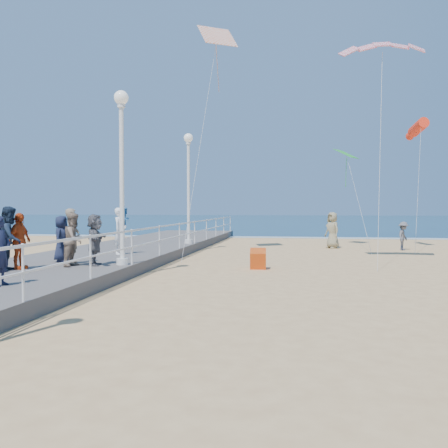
# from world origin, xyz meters

# --- Properties ---
(ground) EXTENTS (160.00, 160.00, 0.00)m
(ground) POSITION_xyz_m (0.00, 0.00, 0.00)
(ground) COLOR #E6B878
(ground) RESTS_ON ground
(ocean) EXTENTS (160.00, 90.00, 0.05)m
(ocean) POSITION_xyz_m (0.00, 65.00, 0.01)
(ocean) COLOR #0C304A
(ocean) RESTS_ON ground
(surf_line) EXTENTS (160.00, 1.20, 0.04)m
(surf_line) POSITION_xyz_m (0.00, 20.50, 0.03)
(surf_line) COLOR white
(surf_line) RESTS_ON ground
(boardwalk) EXTENTS (5.00, 44.00, 0.40)m
(boardwalk) POSITION_xyz_m (-7.50, 0.00, 0.20)
(boardwalk) COLOR slate
(boardwalk) RESTS_ON ground
(railing) EXTENTS (0.05, 42.00, 0.55)m
(railing) POSITION_xyz_m (-5.05, 0.00, 1.25)
(railing) COLOR white
(railing) RESTS_ON boardwalk
(lamp_post_mid) EXTENTS (0.44, 0.44, 5.32)m
(lamp_post_mid) POSITION_xyz_m (-5.35, 0.00, 3.66)
(lamp_post_mid) COLOR white
(lamp_post_mid) RESTS_ON boardwalk
(lamp_post_far) EXTENTS (0.44, 0.44, 5.32)m
(lamp_post_far) POSITION_xyz_m (-5.35, 9.00, 3.66)
(lamp_post_far) COLOR white
(lamp_post_far) RESTS_ON boardwalk
(woman_holding_toddler) EXTENTS (0.54, 0.71, 1.75)m
(woman_holding_toddler) POSITION_xyz_m (-6.61, 3.16, 1.27)
(woman_holding_toddler) COLOR white
(woman_holding_toddler) RESTS_ON boardwalk
(toddler_held) EXTENTS (0.42, 0.50, 0.90)m
(toddler_held) POSITION_xyz_m (-6.46, 3.31, 1.70)
(toddler_held) COLOR #3279BE
(toddler_held) RESTS_ON boardwalk
(spectator_0) EXTENTS (0.39, 0.59, 1.58)m
(spectator_0) POSITION_xyz_m (-6.60, -4.33, 1.19)
(spectator_0) COLOR #181D36
(spectator_0) RESTS_ON boardwalk
(spectator_1) EXTENTS (0.66, 0.82, 1.60)m
(spectator_1) POSITION_xyz_m (-6.64, -0.59, 1.20)
(spectator_1) COLOR gray
(spectator_1) RESTS_ON boardwalk
(spectator_3) EXTENTS (0.48, 0.98, 1.61)m
(spectator_3) POSITION_xyz_m (-7.86, -1.51, 1.21)
(spectator_3) COLOR #D64D1A
(spectator_3) RESTS_ON boardwalk
(spectator_4) EXTENTS (0.56, 0.78, 1.49)m
(spectator_4) POSITION_xyz_m (-7.60, 0.49, 1.15)
(spectator_4) COLOR #1B213C
(spectator_4) RESTS_ON boardwalk
(spectator_5) EXTENTS (0.78, 1.52, 1.56)m
(spectator_5) POSITION_xyz_m (-6.11, -0.29, 1.18)
(spectator_5) COLOR #5B5A5F
(spectator_5) RESTS_ON boardwalk
(spectator_6) EXTENTS (0.54, 0.70, 1.73)m
(spectator_6) POSITION_xyz_m (-7.01, 0.06, 1.26)
(spectator_6) COLOR #826F59
(spectator_6) RESTS_ON boardwalk
(spectator_7) EXTENTS (0.84, 0.99, 1.79)m
(spectator_7) POSITION_xyz_m (-7.96, -1.80, 1.30)
(spectator_7) COLOR #1B283C
(spectator_7) RESTS_ON boardwalk
(beach_walker_a) EXTENTS (0.88, 1.07, 1.43)m
(beach_walker_a) POSITION_xyz_m (5.11, 11.41, 0.72)
(beach_walker_a) COLOR slate
(beach_walker_a) RESTS_ON ground
(beach_walker_c) EXTENTS (1.04, 1.10, 1.90)m
(beach_walker_c) POSITION_xyz_m (1.66, 12.08, 0.95)
(beach_walker_c) COLOR gray
(beach_walker_c) RESTS_ON ground
(box_kite) EXTENTS (0.60, 0.75, 0.74)m
(box_kite) POSITION_xyz_m (-1.41, 2.74, 0.30)
(box_kite) COLOR red
(box_kite) RESTS_ON ground
(kite_parafoil) EXTENTS (3.14, 0.94, 0.65)m
(kite_parafoil) POSITION_xyz_m (3.00, 4.74, 8.19)
(kite_parafoil) COLOR red
(kite_windsock) EXTENTS (0.97, 2.49, 1.04)m
(kite_windsock) POSITION_xyz_m (5.96, 12.32, 6.24)
(kite_windsock) COLOR #FF2F15
(kite_diamond_green) EXTENTS (1.47, 1.51, 0.54)m
(kite_diamond_green) POSITION_xyz_m (2.49, 13.89, 5.11)
(kite_diamond_green) COLOR green
(kite_diamond_redwhite) EXTENTS (1.94, 1.79, 1.14)m
(kite_diamond_redwhite) POSITION_xyz_m (-3.78, 8.17, 10.00)
(kite_diamond_redwhite) COLOR #EA501B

